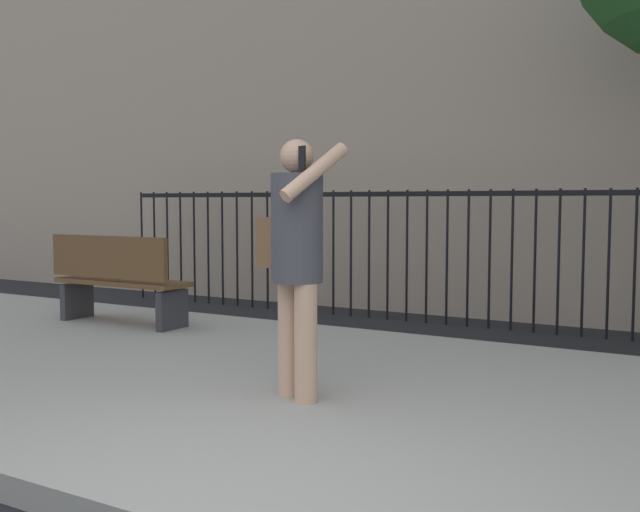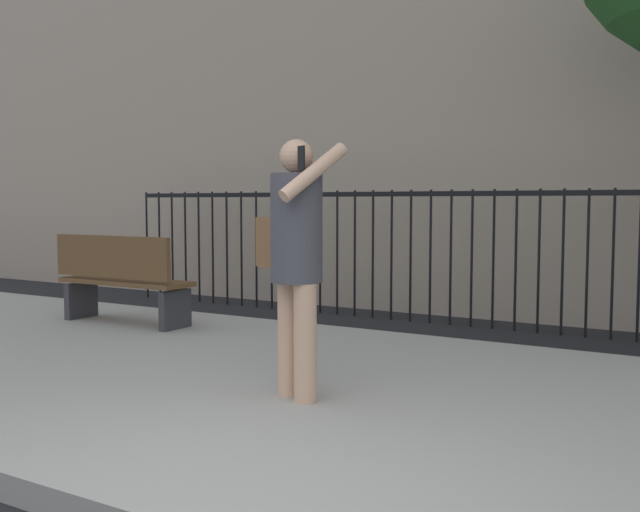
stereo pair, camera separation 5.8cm
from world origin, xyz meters
The scene contains 4 objects.
sidewalk centered at (0.00, 2.20, 0.07)m, with size 28.00×4.40×0.15m, color #9E9B93.
iron_fence centered at (0.00, 5.90, 1.02)m, with size 12.03×0.04×1.60m.
pedestrian_on_phone centered at (-0.72, 1.84, 1.14)m, with size 0.72×0.57×1.71m.
street_bench centered at (-3.88, 3.32, 0.65)m, with size 1.60×0.45×0.95m.
Camera 1 is at (1.77, -2.14, 1.45)m, focal length 40.29 mm.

